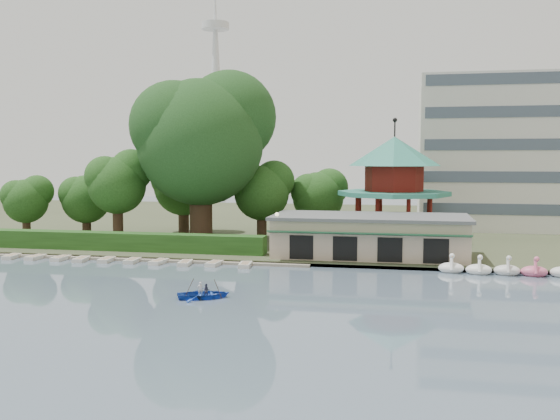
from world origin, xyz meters
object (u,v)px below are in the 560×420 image
(dock, at_px, (135,259))
(rowboat_with_passengers, at_px, (203,291))
(pavilion, at_px, (394,179))
(boathouse, at_px, (370,235))
(big_tree, at_px, (202,134))

(dock, height_order, rowboat_with_passengers, rowboat_with_passengers)
(pavilion, height_order, rowboat_with_passengers, pavilion)
(boathouse, relative_size, big_tree, 0.97)
(dock, height_order, big_tree, big_tree)
(pavilion, bearing_deg, boathouse, -101.28)
(pavilion, xyz_separation_m, big_tree, (-20.81, -3.77, 4.93))
(dock, relative_size, big_tree, 1.78)
(pavilion, relative_size, rowboat_with_passengers, 2.21)
(pavilion, xyz_separation_m, rowboat_with_passengers, (-12.44, -28.88, -6.96))
(dock, relative_size, rowboat_with_passengers, 5.58)
(dock, relative_size, boathouse, 1.83)
(boathouse, height_order, pavilion, pavilion)
(big_tree, distance_m, rowboat_with_passengers, 29.01)
(dock, xyz_separation_m, big_tree, (3.19, 11.03, 12.29))
(boathouse, relative_size, pavilion, 1.38)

